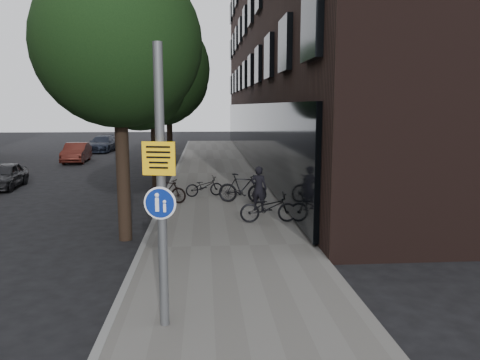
{
  "coord_description": "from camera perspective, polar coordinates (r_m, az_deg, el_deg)",
  "views": [
    {
      "loc": [
        -0.38,
        -8.3,
        3.68
      ],
      "look_at": [
        0.43,
        2.28,
        2.0
      ],
      "focal_mm": 35.0,
      "sensor_mm": 36.0,
      "label": 1
    }
  ],
  "objects": [
    {
      "name": "ground",
      "position": [
        9.08,
        -1.65,
        -14.91
      ],
      "size": [
        120.0,
        120.0,
        0.0
      ],
      "primitive_type": "plane",
      "color": "black",
      "rests_on": "ground"
    },
    {
      "name": "sidewalk",
      "position": [
        18.66,
        -2.34,
        -2.18
      ],
      "size": [
        4.5,
        60.0,
        0.12
      ],
      "primitive_type": "cube",
      "color": "#5C5955",
      "rests_on": "ground"
    },
    {
      "name": "curb_edge",
      "position": [
        18.72,
        -9.24,
        -2.24
      ],
      "size": [
        0.15,
        60.0,
        0.13
      ],
      "primitive_type": "cube",
      "color": "slate",
      "rests_on": "ground"
    },
    {
      "name": "building_right_dark_brick",
      "position": [
        32.01,
        12.46,
        18.38
      ],
      "size": [
        12.0,
        40.0,
        18.0
      ],
      "primitive_type": "cube",
      "color": "black",
      "rests_on": "ground"
    },
    {
      "name": "street_tree_near",
      "position": [
        13.19,
        -14.2,
        14.95
      ],
      "size": [
        4.4,
        4.4,
        7.5
      ],
      "color": "black",
      "rests_on": "ground"
    },
    {
      "name": "street_tree_mid",
      "position": [
        21.59,
        -10.31,
        12.67
      ],
      "size": [
        5.0,
        5.0,
        7.8
      ],
      "color": "black",
      "rests_on": "ground"
    },
    {
      "name": "street_tree_far",
      "position": [
        30.55,
        -8.56,
        11.61
      ],
      "size": [
        5.0,
        5.0,
        7.8
      ],
      "color": "black",
      "rests_on": "ground"
    },
    {
      "name": "signpost",
      "position": [
        7.46,
        -9.57,
        -0.99
      ],
      "size": [
        0.52,
        0.15,
        4.52
      ],
      "rotation": [
        0.0,
        0.0,
        -0.22
      ],
      "color": "#595B5E",
      "rests_on": "sidewalk"
    },
    {
      "name": "pedestrian",
      "position": [
        16.0,
        2.31,
        -1.04
      ],
      "size": [
        0.66,
        0.57,
        1.54
      ],
      "primitive_type": "imported",
      "rotation": [
        0.0,
        0.0,
        2.71
      ],
      "color": "black",
      "rests_on": "sidewalk"
    },
    {
      "name": "parked_bike_facade_near",
      "position": [
        14.48,
        3.51,
        -3.34
      ],
      "size": [
        1.79,
        0.65,
        0.94
      ],
      "primitive_type": "imported",
      "rotation": [
        0.0,
        0.0,
        1.59
      ],
      "color": "black",
      "rests_on": "sidewalk"
    },
    {
      "name": "parked_bike_facade_far",
      "position": [
        17.33,
        0.29,
        -1.01
      ],
      "size": [
        1.89,
        1.02,
        1.09
      ],
      "primitive_type": "imported",
      "rotation": [
        0.0,
        0.0,
        1.27
      ],
      "color": "black",
      "rests_on": "sidewalk"
    },
    {
      "name": "parked_bike_curb_near",
      "position": [
        18.68,
        -4.38,
        -0.76
      ],
      "size": [
        1.6,
        0.91,
        0.79
      ],
      "primitive_type": "imported",
      "rotation": [
        0.0,
        0.0,
        1.84
      ],
      "color": "black",
      "rests_on": "sidewalk"
    },
    {
      "name": "parked_bike_curb_far",
      "position": [
        17.56,
        -8.93,
        -1.26
      ],
      "size": [
        1.6,
        0.96,
        0.93
      ],
      "primitive_type": "imported",
      "rotation": [
        0.0,
        0.0,
        1.2
      ],
      "color": "black",
      "rests_on": "sidewalk"
    },
    {
      "name": "parked_car_near",
      "position": [
        23.6,
        -26.81,
        0.48
      ],
      "size": [
        1.56,
        3.45,
        1.15
      ],
      "primitive_type": "imported",
      "rotation": [
        0.0,
        0.0,
        0.06
      ],
      "color": "black",
      "rests_on": "ground"
    },
    {
      "name": "parked_car_mid",
      "position": [
        32.7,
        -19.32,
        3.17
      ],
      "size": [
        1.58,
        3.95,
        1.28
      ],
      "primitive_type": "imported",
      "rotation": [
        0.0,
        0.0,
        0.06
      ],
      "color": "#511D17",
      "rests_on": "ground"
    },
    {
      "name": "parked_car_far",
      "position": [
        39.63,
        -16.41,
        4.26
      ],
      "size": [
        2.12,
        4.57,
        1.29
      ],
      "primitive_type": "imported",
      "rotation": [
        0.0,
        0.0,
        -0.07
      ],
      "color": "black",
      "rests_on": "ground"
    }
  ]
}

